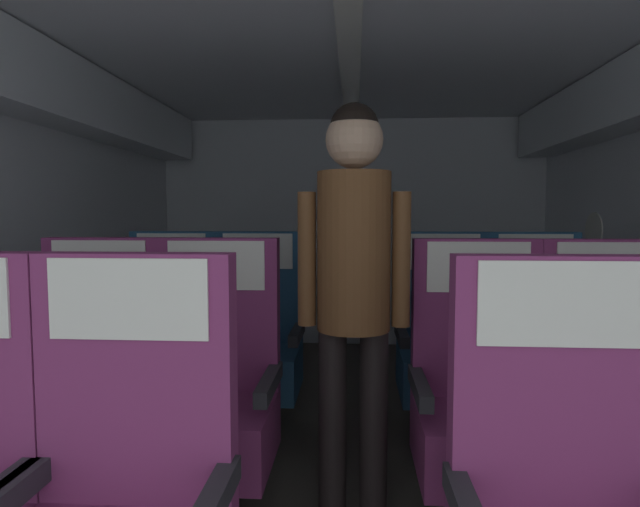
{
  "coord_description": "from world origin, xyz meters",
  "views": [
    {
      "loc": [
        0.03,
        0.12,
        1.21
      ],
      "look_at": [
        -0.15,
        2.79,
        1.01
      ],
      "focal_mm": 29.27,
      "sensor_mm": 36.0,
      "label": 1
    }
  ],
  "objects_px": {
    "seat_b_right_window": "(481,407)",
    "seat_c_left_window": "(168,346)",
    "seat_b_left_aisle": "(212,400)",
    "seat_b_left_window": "(92,397)",
    "seat_b_right_aisle": "(615,410)",
    "seat_c_right_aisle": "(538,351)",
    "seat_c_left_aisle": "(256,347)",
    "flight_attendant": "(354,268)",
    "seat_c_right_window": "(445,349)"
  },
  "relations": [
    {
      "from": "seat_b_left_window",
      "to": "seat_b_left_aisle",
      "type": "bearing_deg",
      "value": -0.7
    },
    {
      "from": "seat_b_left_window",
      "to": "seat_c_left_aisle",
      "type": "distance_m",
      "value": 0.98
    },
    {
      "from": "seat_b_right_window",
      "to": "seat_c_left_window",
      "type": "bearing_deg",
      "value": 151.43
    },
    {
      "from": "seat_c_left_aisle",
      "to": "seat_c_right_aisle",
      "type": "distance_m",
      "value": 1.54
    },
    {
      "from": "seat_b_right_window",
      "to": "seat_c_left_window",
      "type": "distance_m",
      "value": 1.74
    },
    {
      "from": "seat_b_left_aisle",
      "to": "seat_c_right_window",
      "type": "height_order",
      "value": "same"
    },
    {
      "from": "seat_b_left_window",
      "to": "seat_b_left_aisle",
      "type": "height_order",
      "value": "same"
    },
    {
      "from": "seat_c_right_aisle",
      "to": "seat_b_left_aisle",
      "type": "bearing_deg",
      "value": -151.4
    },
    {
      "from": "seat_b_left_window",
      "to": "seat_c_right_window",
      "type": "relative_size",
      "value": 1.0
    },
    {
      "from": "seat_b_right_window",
      "to": "flight_attendant",
      "type": "bearing_deg",
      "value": 179.88
    },
    {
      "from": "seat_c_left_aisle",
      "to": "seat_c_right_window",
      "type": "distance_m",
      "value": 1.04
    },
    {
      "from": "seat_b_left_aisle",
      "to": "seat_c_right_aisle",
      "type": "height_order",
      "value": "same"
    },
    {
      "from": "seat_b_right_aisle",
      "to": "flight_attendant",
      "type": "height_order",
      "value": "flight_attendant"
    },
    {
      "from": "seat_c_right_aisle",
      "to": "seat_c_right_window",
      "type": "height_order",
      "value": "same"
    },
    {
      "from": "seat_b_left_aisle",
      "to": "seat_c_left_aisle",
      "type": "xyz_separation_m",
      "value": [
        0.01,
        0.84,
        0.0
      ]
    },
    {
      "from": "seat_b_left_window",
      "to": "seat_c_left_aisle",
      "type": "xyz_separation_m",
      "value": [
        0.51,
        0.83,
        0.0
      ]
    },
    {
      "from": "seat_b_left_window",
      "to": "seat_c_right_aisle",
      "type": "height_order",
      "value": "same"
    },
    {
      "from": "seat_b_left_aisle",
      "to": "seat_c_left_aisle",
      "type": "distance_m",
      "value": 0.84
    },
    {
      "from": "seat_b_left_window",
      "to": "flight_attendant",
      "type": "xyz_separation_m",
      "value": [
        1.05,
        -0.01,
        0.53
      ]
    },
    {
      "from": "seat_c_right_window",
      "to": "flight_attendant",
      "type": "xyz_separation_m",
      "value": [
        -0.5,
        -0.85,
        0.53
      ]
    },
    {
      "from": "seat_c_right_aisle",
      "to": "flight_attendant",
      "type": "bearing_deg",
      "value": -139.5
    },
    {
      "from": "seat_b_left_window",
      "to": "seat_b_right_window",
      "type": "height_order",
      "value": "same"
    },
    {
      "from": "seat_b_right_window",
      "to": "seat_c_right_aisle",
      "type": "relative_size",
      "value": 1.0
    },
    {
      "from": "seat_b_left_window",
      "to": "seat_c_right_window",
      "type": "xyz_separation_m",
      "value": [
        1.55,
        0.84,
        0.0
      ]
    },
    {
      "from": "seat_b_right_aisle",
      "to": "seat_c_right_window",
      "type": "bearing_deg",
      "value": 119.88
    },
    {
      "from": "seat_b_right_window",
      "to": "seat_b_left_window",
      "type": "bearing_deg",
      "value": 179.66
    },
    {
      "from": "seat_b_left_aisle",
      "to": "seat_b_left_window",
      "type": "bearing_deg",
      "value": 179.3
    },
    {
      "from": "seat_b_left_window",
      "to": "seat_c_left_window",
      "type": "height_order",
      "value": "same"
    },
    {
      "from": "seat_c_right_window",
      "to": "seat_c_right_aisle",
      "type": "bearing_deg",
      "value": -0.6
    },
    {
      "from": "seat_b_left_window",
      "to": "flight_attendant",
      "type": "bearing_deg",
      "value": -0.44
    },
    {
      "from": "seat_b_right_aisle",
      "to": "seat_c_right_window",
      "type": "height_order",
      "value": "same"
    },
    {
      "from": "seat_b_left_aisle",
      "to": "flight_attendant",
      "type": "distance_m",
      "value": 0.77
    },
    {
      "from": "seat_b_left_window",
      "to": "seat_b_left_aisle",
      "type": "distance_m",
      "value": 0.49
    },
    {
      "from": "seat_b_right_window",
      "to": "seat_b_right_aisle",
      "type": "bearing_deg",
      "value": 0.03
    },
    {
      "from": "seat_c_left_window",
      "to": "seat_c_right_aisle",
      "type": "relative_size",
      "value": 1.0
    },
    {
      "from": "seat_b_right_aisle",
      "to": "seat_c_left_aisle",
      "type": "bearing_deg",
      "value": 151.24
    },
    {
      "from": "seat_b_right_window",
      "to": "flight_attendant",
      "type": "height_order",
      "value": "flight_attendant"
    },
    {
      "from": "seat_b_left_window",
      "to": "seat_b_right_aisle",
      "type": "relative_size",
      "value": 1.0
    },
    {
      "from": "seat_b_left_window",
      "to": "flight_attendant",
      "type": "distance_m",
      "value": 1.18
    },
    {
      "from": "flight_attendant",
      "to": "seat_c_right_aisle",
      "type": "bearing_deg",
      "value": 25.96
    },
    {
      "from": "seat_b_right_aisle",
      "to": "seat_c_left_window",
      "type": "bearing_deg",
      "value": 157.68
    },
    {
      "from": "seat_c_left_aisle",
      "to": "flight_attendant",
      "type": "relative_size",
      "value": 0.68
    },
    {
      "from": "seat_b_left_aisle",
      "to": "seat_c_left_aisle",
      "type": "bearing_deg",
      "value": 89.08
    },
    {
      "from": "seat_b_right_window",
      "to": "seat_c_left_aisle",
      "type": "xyz_separation_m",
      "value": [
        -1.03,
        0.84,
        0.0
      ]
    },
    {
      "from": "seat_b_right_window",
      "to": "seat_c_right_aisle",
      "type": "distance_m",
      "value": 0.99
    },
    {
      "from": "seat_c_left_aisle",
      "to": "flight_attendant",
      "type": "bearing_deg",
      "value": -57.01
    },
    {
      "from": "seat_b_right_aisle",
      "to": "flight_attendant",
      "type": "relative_size",
      "value": 0.68
    },
    {
      "from": "seat_b_left_aisle",
      "to": "flight_attendant",
      "type": "xyz_separation_m",
      "value": [
        0.56,
        -0.0,
        0.53
      ]
    },
    {
      "from": "seat_b_left_window",
      "to": "seat_c_left_aisle",
      "type": "height_order",
      "value": "same"
    },
    {
      "from": "seat_b_right_aisle",
      "to": "seat_c_right_aisle",
      "type": "height_order",
      "value": "same"
    }
  ]
}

